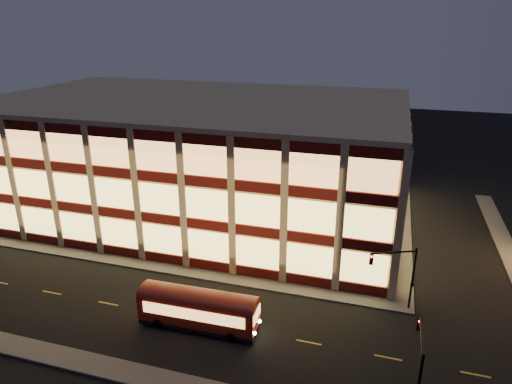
% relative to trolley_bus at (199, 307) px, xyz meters
% --- Properties ---
extents(ground, '(200.00, 200.00, 0.00)m').
position_rel_trolley_bus_xyz_m(ground, '(-7.01, 6.56, -1.83)').
color(ground, black).
rests_on(ground, ground).
extents(sidewalk_office_south, '(54.00, 2.00, 0.15)m').
position_rel_trolley_bus_xyz_m(sidewalk_office_south, '(-10.01, 7.56, -1.75)').
color(sidewalk_office_south, '#514F4C').
rests_on(sidewalk_office_south, ground).
extents(sidewalk_office_east, '(2.00, 30.00, 0.15)m').
position_rel_trolley_bus_xyz_m(sidewalk_office_east, '(15.99, 23.56, -1.75)').
color(sidewalk_office_east, '#514F4C').
rests_on(sidewalk_office_east, ground).
extents(sidewalk_tower_west, '(2.00, 30.00, 0.15)m').
position_rel_trolley_bus_xyz_m(sidewalk_tower_west, '(26.99, 23.56, -1.75)').
color(sidewalk_tower_west, '#514F4C').
rests_on(sidewalk_tower_west, ground).
extents(sidewalk_near, '(100.00, 2.00, 0.15)m').
position_rel_trolley_bus_xyz_m(sidewalk_near, '(-7.01, -6.44, -1.75)').
color(sidewalk_near, '#514F4C').
rests_on(sidewalk_near, ground).
extents(office_building, '(50.45, 30.45, 14.50)m').
position_rel_trolley_bus_xyz_m(office_building, '(-9.92, 23.48, 5.42)').
color(office_building, tan).
rests_on(office_building, ground).
extents(traffic_signal_far, '(3.79, 1.87, 6.00)m').
position_rel_trolley_bus_xyz_m(traffic_signal_far, '(15.20, 6.80, 2.28)').
color(traffic_signal_far, black).
rests_on(traffic_signal_far, ground).
extents(traffic_signal_near, '(0.32, 4.45, 6.00)m').
position_rel_trolley_bus_xyz_m(traffic_signal_near, '(16.49, -4.47, 2.30)').
color(traffic_signal_near, black).
rests_on(traffic_signal_near, ground).
extents(trolley_bus, '(9.79, 2.75, 3.30)m').
position_rel_trolley_bus_xyz_m(trolley_bus, '(0.00, 0.00, 0.00)').
color(trolley_bus, maroon).
rests_on(trolley_bus, ground).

